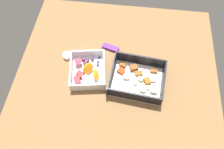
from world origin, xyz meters
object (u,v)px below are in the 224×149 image
(candy_bar, at_px, (111,48))
(paper_cup_liner, at_px, (67,56))
(pasta_container, at_px, (137,79))
(fruit_bowl, at_px, (87,71))

(candy_bar, relative_size, paper_cup_liner, 1.88)
(pasta_container, xyz_separation_m, fruit_bowl, (-0.20, 0.01, -0.00))
(fruit_bowl, height_order, candy_bar, fruit_bowl)
(fruit_bowl, distance_m, candy_bar, 0.15)
(pasta_container, bearing_deg, candy_bar, 135.98)
(pasta_container, distance_m, fruit_bowl, 0.20)
(fruit_bowl, xyz_separation_m, candy_bar, (0.08, 0.13, -0.01))
(fruit_bowl, bearing_deg, pasta_container, -4.02)
(paper_cup_liner, bearing_deg, fruit_bowl, -34.07)
(fruit_bowl, relative_size, paper_cup_liner, 4.69)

